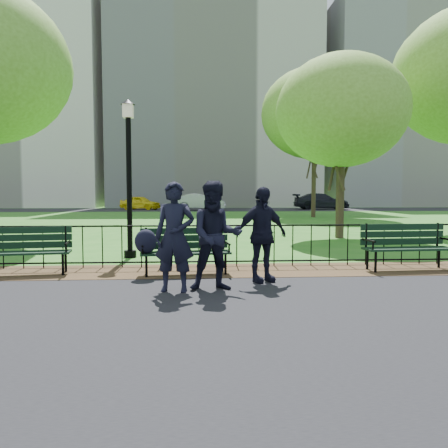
{
  "coord_description": "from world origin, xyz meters",
  "views": [
    {
      "loc": [
        -0.27,
        -7.13,
        1.55
      ],
      "look_at": [
        0.3,
        1.5,
        0.95
      ],
      "focal_mm": 35.0,
      "sensor_mm": 36.0,
      "label": 1
    }
  ],
  "objects": [
    {
      "name": "person_left",
      "position": [
        -0.6,
        -0.29,
        0.88
      ],
      "size": [
        0.69,
        0.51,
        1.73
      ],
      "primitive_type": "imported",
      "rotation": [
        0.0,
        0.0,
        -0.16
      ],
      "color": "black",
      "rests_on": "asphalt_path"
    },
    {
      "name": "taxi",
      "position": [
        -5.53,
        35.02,
        0.68
      ],
      "size": [
        4.22,
        3.02,
        1.33
      ],
      "primitive_type": "imported",
      "rotation": [
        0.0,
        0.0,
        1.15
      ],
      "color": "yellow",
      "rests_on": "far_street"
    },
    {
      "name": "dirt_strip",
      "position": [
        0.0,
        1.5,
        0.01
      ],
      "size": [
        60.0,
        1.6,
        0.01
      ],
      "primitive_type": "cube",
      "color": "#382B16",
      "rests_on": "ground"
    },
    {
      "name": "lamppost",
      "position": [
        -1.86,
        3.54,
        2.07
      ],
      "size": [
        0.34,
        0.34,
        3.8
      ],
      "color": "black",
      "rests_on": "ground"
    },
    {
      "name": "tree_near_e",
      "position": [
        4.78,
        7.81,
        4.38
      ],
      "size": [
        4.53,
        4.53,
        6.31
      ],
      "color": "#2D2116",
      "rests_on": "ground"
    },
    {
      "name": "apartment_east",
      "position": [
        26.0,
        48.0,
        12.0
      ],
      "size": [
        20.0,
        15.0,
        24.0
      ],
      "primitive_type": "cube",
      "color": "silver",
      "rests_on": "ground"
    },
    {
      "name": "park_bench_left_a",
      "position": [
        -3.56,
        1.35,
        0.57
      ],
      "size": [
        1.8,
        0.77,
        0.99
      ],
      "rotation": [
        0.0,
        0.0,
        0.14
      ],
      "color": "black",
      "rests_on": "ground"
    },
    {
      "name": "sedan_dark",
      "position": [
        12.06,
        34.84,
        0.79
      ],
      "size": [
        5.43,
        2.28,
        1.57
      ],
      "primitive_type": "imported",
      "rotation": [
        0.0,
        0.0,
        1.55
      ],
      "color": "black",
      "rests_on": "far_street"
    },
    {
      "name": "person_right",
      "position": [
        0.88,
        0.38,
        0.84
      ],
      "size": [
        1.05,
        0.73,
        1.66
      ],
      "primitive_type": "imported",
      "rotation": [
        0.0,
        0.0,
        0.38
      ],
      "color": "black",
      "rests_on": "asphalt_path"
    },
    {
      "name": "tree_far_e",
      "position": [
        7.51,
        21.18,
        6.75
      ],
      "size": [
        6.98,
        6.98,
        9.72
      ],
      "color": "#2D2116",
      "rests_on": "ground"
    },
    {
      "name": "ground",
      "position": [
        0.0,
        0.0,
        0.0
      ],
      "size": [
        120.0,
        120.0,
        0.0
      ],
      "primitive_type": "plane",
      "color": "#276B1C"
    },
    {
      "name": "iron_fence",
      "position": [
        0.0,
        2.0,
        0.5
      ],
      "size": [
        24.06,
        0.06,
        1.0
      ],
      "color": "black",
      "rests_on": "ground"
    },
    {
      "name": "park_bench_right_a",
      "position": [
        3.99,
        1.39,
        0.58
      ],
      "size": [
        1.82,
        0.65,
        1.02
      ],
      "rotation": [
        0.0,
        0.0,
        0.06
      ],
      "color": "black",
      "rests_on": "ground"
    },
    {
      "name": "asphalt_path",
      "position": [
        0.0,
        -3.4,
        0.01
      ],
      "size": [
        60.0,
        9.2,
        0.01
      ],
      "primitive_type": "cube",
      "color": "black",
      "rests_on": "ground"
    },
    {
      "name": "sedan_silver",
      "position": [
        0.17,
        32.79,
        0.78
      ],
      "size": [
        4.73,
        1.86,
        1.53
      ],
      "primitive_type": "imported",
      "rotation": [
        0.0,
        0.0,
        1.52
      ],
      "color": "#96989D",
      "rests_on": "far_street"
    },
    {
      "name": "far_street",
      "position": [
        0.0,
        35.0,
        0.01
      ],
      "size": [
        70.0,
        9.0,
        0.01
      ],
      "primitive_type": "cube",
      "color": "black",
      "rests_on": "ground"
    },
    {
      "name": "apartment_mid",
      "position": [
        2.0,
        48.0,
        15.0
      ],
      "size": [
        24.0,
        15.0,
        30.0
      ],
      "primitive_type": "cube",
      "color": "beige",
      "rests_on": "ground"
    },
    {
      "name": "person_mid",
      "position": [
        0.05,
        -0.24,
        0.88
      ],
      "size": [
        0.87,
        0.5,
        1.74
      ],
      "primitive_type": "imported",
      "rotation": [
        0.0,
        0.0,
        0.07
      ],
      "color": "black",
      "rests_on": "asphalt_path"
    },
    {
      "name": "park_bench_main",
      "position": [
        -0.81,
        1.1,
        0.61
      ],
      "size": [
        1.82,
        0.71,
        0.97
      ],
      "rotation": [
        0.0,
        0.0,
        0.11
      ],
      "color": "black",
      "rests_on": "ground"
    },
    {
      "name": "apartment_west",
      "position": [
        -22.0,
        48.0,
        13.0
      ],
      "size": [
        22.0,
        15.0,
        26.0
      ],
      "primitive_type": "cube",
      "color": "silver",
      "rests_on": "ground"
    }
  ]
}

